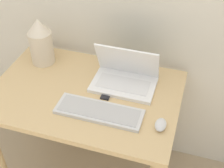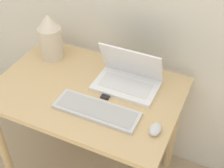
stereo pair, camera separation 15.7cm
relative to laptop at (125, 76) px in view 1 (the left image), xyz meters
name	(u,v)px [view 1 (the left image)]	position (x,y,z in m)	size (l,w,h in m)	color
desk	(86,107)	(-0.19, -0.13, -0.16)	(1.01, 0.68, 0.76)	tan
laptop	(125,76)	(0.00, 0.00, 0.00)	(0.34, 0.22, 0.23)	white
keyboard	(99,112)	(-0.06, -0.26, -0.04)	(0.44, 0.15, 0.02)	silver
mouse	(161,125)	(0.25, -0.27, -0.03)	(0.05, 0.09, 0.03)	silver
vase	(41,42)	(-0.52, 0.06, 0.09)	(0.14, 0.14, 0.28)	beige
mp3_player	(106,96)	(-0.07, -0.14, -0.05)	(0.05, 0.05, 0.01)	black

